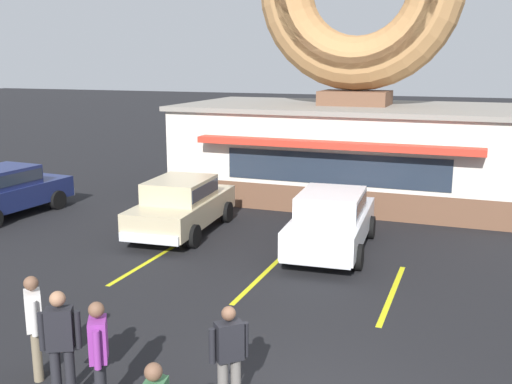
# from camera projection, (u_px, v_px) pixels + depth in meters

# --- Properties ---
(donut_shop_building) EXTENTS (12.30, 6.75, 10.96)m
(donut_shop_building) POSITION_uv_depth(u_px,v_px,m) (355.00, 94.00, 21.21)
(donut_shop_building) COLOR brown
(donut_shop_building) RESTS_ON ground
(car_navy) EXTENTS (2.19, 4.66, 1.60)m
(car_navy) POSITION_uv_depth(u_px,v_px,m) (4.00, 190.00, 19.12)
(car_navy) COLOR navy
(car_navy) RESTS_ON ground
(car_champagne) EXTENTS (2.23, 4.67, 1.60)m
(car_champagne) POSITION_uv_depth(u_px,v_px,m) (182.00, 203.00, 17.34)
(car_champagne) COLOR #BCAD89
(car_champagne) RESTS_ON ground
(car_white) EXTENTS (2.20, 4.66, 1.60)m
(car_white) POSITION_uv_depth(u_px,v_px,m) (331.00, 218.00, 15.64)
(car_white) COLOR silver
(car_white) RESTS_ON ground
(pedestrian_blue_sweater_man) EXTENTS (0.40, 0.52, 1.69)m
(pedestrian_blue_sweater_man) POSITION_uv_depth(u_px,v_px,m) (99.00, 352.00, 8.33)
(pedestrian_blue_sweater_man) COLOR #232328
(pedestrian_blue_sweater_man) RESTS_ON ground
(pedestrian_hooded_kid) EXTENTS (0.54, 0.39, 1.72)m
(pedestrian_hooded_kid) POSITION_uv_depth(u_px,v_px,m) (61.00, 341.00, 8.61)
(pedestrian_hooded_kid) COLOR #232328
(pedestrian_hooded_kid) RESTS_ON ground
(pedestrian_leather_jacket_man) EXTENTS (0.43, 0.46, 1.69)m
(pedestrian_leather_jacket_man) POSITION_uv_depth(u_px,v_px,m) (34.00, 322.00, 9.28)
(pedestrian_leather_jacket_man) COLOR #7F7056
(pedestrian_leather_jacket_man) RESTS_ON ground
(pedestrian_clipboard_woman) EXTENTS (0.46, 0.44, 1.56)m
(pedestrian_clipboard_woman) POSITION_uv_depth(u_px,v_px,m) (229.00, 353.00, 8.47)
(pedestrian_clipboard_woman) COLOR slate
(pedestrian_clipboard_woman) RESTS_ON ground
(parking_stripe_far_left) EXTENTS (0.12, 3.60, 0.01)m
(parking_stripe_far_left) POSITION_uv_depth(u_px,v_px,m) (149.00, 261.00, 14.95)
(parking_stripe_far_left) COLOR yellow
(parking_stripe_far_left) RESTS_ON ground
(parking_stripe_left) EXTENTS (0.12, 3.60, 0.01)m
(parking_stripe_left) POSITION_uv_depth(u_px,v_px,m) (262.00, 276.00, 13.92)
(parking_stripe_left) COLOR yellow
(parking_stripe_left) RESTS_ON ground
(parking_stripe_mid_left) EXTENTS (0.12, 3.60, 0.01)m
(parking_stripe_mid_left) POSITION_uv_depth(u_px,v_px,m) (392.00, 293.00, 12.89)
(parking_stripe_mid_left) COLOR yellow
(parking_stripe_mid_left) RESTS_ON ground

